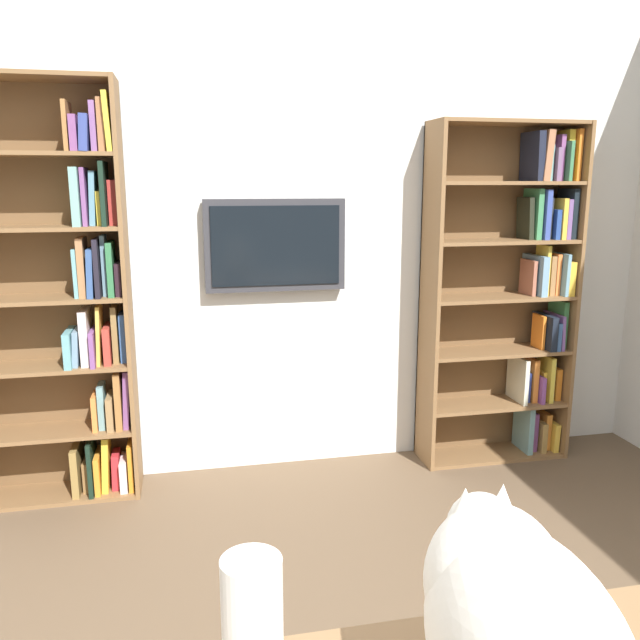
{
  "coord_description": "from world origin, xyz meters",
  "views": [
    {
      "loc": [
        0.52,
        1.3,
        1.62
      ],
      "look_at": [
        0.03,
        -1.02,
        1.11
      ],
      "focal_mm": 35.95,
      "sensor_mm": 36.0,
      "label": 1
    }
  ],
  "objects_px": {
    "cat": "(515,630)",
    "paper_towel_roll": "(253,624)",
    "bookshelf_left": "(515,292)",
    "wall_mounted_tv": "(275,245)",
    "bookshelf_right": "(64,304)"
  },
  "relations": [
    {
      "from": "wall_mounted_tv",
      "to": "bookshelf_right",
      "type": "bearing_deg",
      "value": 4.48
    },
    {
      "from": "cat",
      "to": "bookshelf_left",
      "type": "bearing_deg",
      "value": -118.44
    },
    {
      "from": "bookshelf_right",
      "to": "wall_mounted_tv",
      "type": "distance_m",
      "value": 1.12
    },
    {
      "from": "bookshelf_left",
      "to": "wall_mounted_tv",
      "type": "xyz_separation_m",
      "value": [
        1.39,
        -0.09,
        0.29
      ]
    },
    {
      "from": "bookshelf_right",
      "to": "cat",
      "type": "height_order",
      "value": "bookshelf_right"
    },
    {
      "from": "cat",
      "to": "paper_towel_roll",
      "type": "xyz_separation_m",
      "value": [
        0.4,
        -0.2,
        -0.07
      ]
    },
    {
      "from": "bookshelf_left",
      "to": "paper_towel_roll",
      "type": "relative_size",
      "value": 7.7
    },
    {
      "from": "wall_mounted_tv",
      "to": "paper_towel_roll",
      "type": "xyz_separation_m",
      "value": [
        0.39,
        2.44,
        -0.43
      ]
    },
    {
      "from": "bookshelf_left",
      "to": "cat",
      "type": "bearing_deg",
      "value": 61.56
    },
    {
      "from": "bookshelf_right",
      "to": "cat",
      "type": "xyz_separation_m",
      "value": [
        -1.09,
        2.56,
        -0.1
      ]
    },
    {
      "from": "bookshelf_left",
      "to": "paper_towel_roll",
      "type": "distance_m",
      "value": 2.96
    },
    {
      "from": "bookshelf_left",
      "to": "wall_mounted_tv",
      "type": "height_order",
      "value": "bookshelf_left"
    },
    {
      "from": "cat",
      "to": "paper_towel_roll",
      "type": "relative_size",
      "value": 2.33
    },
    {
      "from": "paper_towel_roll",
      "to": "wall_mounted_tv",
      "type": "bearing_deg",
      "value": -99.1
    },
    {
      "from": "wall_mounted_tv",
      "to": "paper_towel_roll",
      "type": "relative_size",
      "value": 3.01
    }
  ]
}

